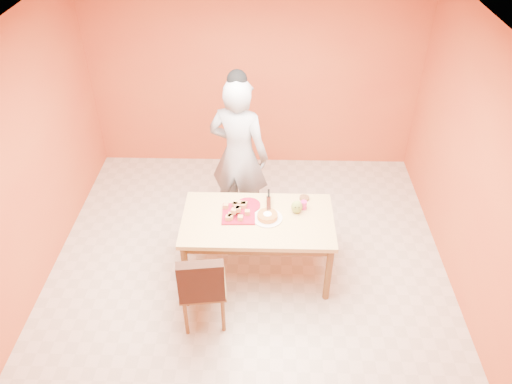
{
  "coord_description": "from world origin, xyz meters",
  "views": [
    {
      "loc": [
        0.19,
        -3.83,
        4.13
      ],
      "look_at": [
        0.08,
        0.3,
        1.04
      ],
      "focal_mm": 35.0,
      "sensor_mm": 36.0,
      "label": 1
    }
  ],
  "objects_px": {
    "pastry_platter": "(239,214)",
    "sponge_cake": "(267,216)",
    "egg_ornament": "(297,207)",
    "dining_chair": "(202,285)",
    "magenta_glass": "(304,205)",
    "checker_tin": "(304,198)",
    "person": "(239,156)",
    "red_dinner_plate": "(248,205)",
    "dining_table": "(258,226)"
  },
  "relations": [
    {
      "from": "pastry_platter",
      "to": "red_dinner_plate",
      "type": "bearing_deg",
      "value": 57.71
    },
    {
      "from": "dining_chair",
      "to": "egg_ornament",
      "type": "height_order",
      "value": "dining_chair"
    },
    {
      "from": "dining_table",
      "to": "dining_chair",
      "type": "height_order",
      "value": "dining_chair"
    },
    {
      "from": "red_dinner_plate",
      "to": "sponge_cake",
      "type": "bearing_deg",
      "value": -45.31
    },
    {
      "from": "dining_table",
      "to": "person",
      "type": "height_order",
      "value": "person"
    },
    {
      "from": "pastry_platter",
      "to": "red_dinner_plate",
      "type": "relative_size",
      "value": 1.32
    },
    {
      "from": "checker_tin",
      "to": "egg_ornament",
      "type": "bearing_deg",
      "value": -111.78
    },
    {
      "from": "person",
      "to": "magenta_glass",
      "type": "height_order",
      "value": "person"
    },
    {
      "from": "sponge_cake",
      "to": "egg_ornament",
      "type": "bearing_deg",
      "value": 19.27
    },
    {
      "from": "person",
      "to": "red_dinner_plate",
      "type": "distance_m",
      "value": 0.71
    },
    {
      "from": "magenta_glass",
      "to": "sponge_cake",
      "type": "bearing_deg",
      "value": -155.17
    },
    {
      "from": "dining_table",
      "to": "person",
      "type": "relative_size",
      "value": 0.82
    },
    {
      "from": "red_dinner_plate",
      "to": "checker_tin",
      "type": "bearing_deg",
      "value": 12.16
    },
    {
      "from": "dining_chair",
      "to": "person",
      "type": "relative_size",
      "value": 0.5
    },
    {
      "from": "person",
      "to": "magenta_glass",
      "type": "bearing_deg",
      "value": 153.66
    },
    {
      "from": "dining_table",
      "to": "sponge_cake",
      "type": "bearing_deg",
      "value": 3.15
    },
    {
      "from": "checker_tin",
      "to": "dining_table",
      "type": "bearing_deg",
      "value": -145.3
    },
    {
      "from": "pastry_platter",
      "to": "sponge_cake",
      "type": "distance_m",
      "value": 0.31
    },
    {
      "from": "dining_chair",
      "to": "red_dinner_plate",
      "type": "distance_m",
      "value": 1.05
    },
    {
      "from": "dining_chair",
      "to": "magenta_glass",
      "type": "distance_m",
      "value": 1.38
    },
    {
      "from": "magenta_glass",
      "to": "dining_table",
      "type": "bearing_deg",
      "value": -159.28
    },
    {
      "from": "dining_chair",
      "to": "pastry_platter",
      "type": "xyz_separation_m",
      "value": [
        0.32,
        0.77,
        0.26
      ]
    },
    {
      "from": "egg_ornament",
      "to": "magenta_glass",
      "type": "height_order",
      "value": "egg_ornament"
    },
    {
      "from": "egg_ornament",
      "to": "checker_tin",
      "type": "height_order",
      "value": "egg_ornament"
    },
    {
      "from": "sponge_cake",
      "to": "checker_tin",
      "type": "relative_size",
      "value": 2.02
    },
    {
      "from": "egg_ornament",
      "to": "magenta_glass",
      "type": "relative_size",
      "value": 1.59
    },
    {
      "from": "person",
      "to": "pastry_platter",
      "type": "relative_size",
      "value": 5.64
    },
    {
      "from": "pastry_platter",
      "to": "checker_tin",
      "type": "bearing_deg",
      "value": 21.92
    },
    {
      "from": "dining_table",
      "to": "dining_chair",
      "type": "distance_m",
      "value": 0.89
    },
    {
      "from": "checker_tin",
      "to": "red_dinner_plate",
      "type": "bearing_deg",
      "value": -167.84
    },
    {
      "from": "dining_table",
      "to": "magenta_glass",
      "type": "distance_m",
      "value": 0.54
    },
    {
      "from": "dining_table",
      "to": "egg_ornament",
      "type": "distance_m",
      "value": 0.46
    },
    {
      "from": "sponge_cake",
      "to": "magenta_glass",
      "type": "distance_m",
      "value": 0.43
    },
    {
      "from": "red_dinner_plate",
      "to": "person",
      "type": "bearing_deg",
      "value": 101.41
    },
    {
      "from": "red_dinner_plate",
      "to": "dining_chair",
      "type": "bearing_deg",
      "value": -114.06
    },
    {
      "from": "dining_table",
      "to": "dining_chair",
      "type": "xyz_separation_m",
      "value": [
        -0.52,
        -0.71,
        -0.16
      ]
    },
    {
      "from": "red_dinner_plate",
      "to": "magenta_glass",
      "type": "bearing_deg",
      "value": -3.12
    },
    {
      "from": "red_dinner_plate",
      "to": "egg_ornament",
      "type": "xyz_separation_m",
      "value": [
        0.52,
        -0.1,
        0.07
      ]
    },
    {
      "from": "egg_ornament",
      "to": "magenta_glass",
      "type": "distance_m",
      "value": 0.11
    },
    {
      "from": "pastry_platter",
      "to": "magenta_glass",
      "type": "distance_m",
      "value": 0.71
    },
    {
      "from": "dining_chair",
      "to": "magenta_glass",
      "type": "xyz_separation_m",
      "value": [
        1.01,
        0.89,
        0.3
      ]
    },
    {
      "from": "dining_table",
      "to": "pastry_platter",
      "type": "relative_size",
      "value": 4.61
    },
    {
      "from": "egg_ornament",
      "to": "dining_table",
      "type": "bearing_deg",
      "value": -152.67
    },
    {
      "from": "sponge_cake",
      "to": "checker_tin",
      "type": "bearing_deg",
      "value": 40.44
    },
    {
      "from": "person",
      "to": "egg_ornament",
      "type": "distance_m",
      "value": 1.02
    },
    {
      "from": "egg_ornament",
      "to": "magenta_glass",
      "type": "bearing_deg",
      "value": 54.17
    },
    {
      "from": "pastry_platter",
      "to": "magenta_glass",
      "type": "bearing_deg",
      "value": 9.9
    },
    {
      "from": "pastry_platter",
      "to": "sponge_cake",
      "type": "relative_size",
      "value": 1.62
    },
    {
      "from": "person",
      "to": "sponge_cake",
      "type": "xyz_separation_m",
      "value": [
        0.34,
        -0.88,
        -0.18
      ]
    },
    {
      "from": "egg_ornament",
      "to": "dining_chair",
      "type": "bearing_deg",
      "value": -126.74
    }
  ]
}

